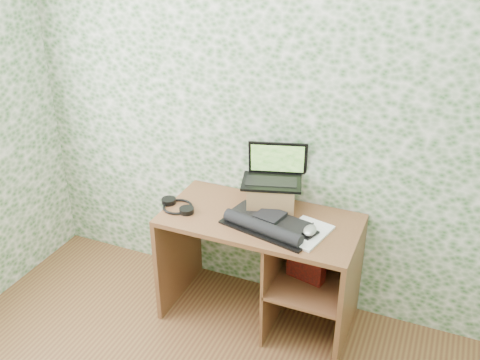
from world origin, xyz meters
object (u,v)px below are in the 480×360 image
at_px(desk, 273,255).
at_px(riser, 271,196).
at_px(keyboard, 266,223).
at_px(laptop, 274,172).
at_px(notepad, 306,233).

distance_m(desk, riser, 0.38).
bearing_deg(desk, keyboard, -94.41).
xyz_separation_m(riser, laptop, (0.00, 0.04, 0.14)).
xyz_separation_m(keyboard, notepad, (0.24, 0.02, -0.02)).
distance_m(laptop, notepad, 0.44).
bearing_deg(keyboard, riser, 116.00).
bearing_deg(desk, notepad, -21.98).
bearing_deg(riser, notepad, -35.66).
bearing_deg(desk, riser, 118.05).
bearing_deg(riser, laptop, 90.00).
distance_m(desk, laptop, 0.52).
xyz_separation_m(riser, keyboard, (0.05, -0.23, -0.06)).
relative_size(desk, keyboard, 2.13).
height_order(riser, laptop, laptop).
bearing_deg(laptop, desk, -84.50).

